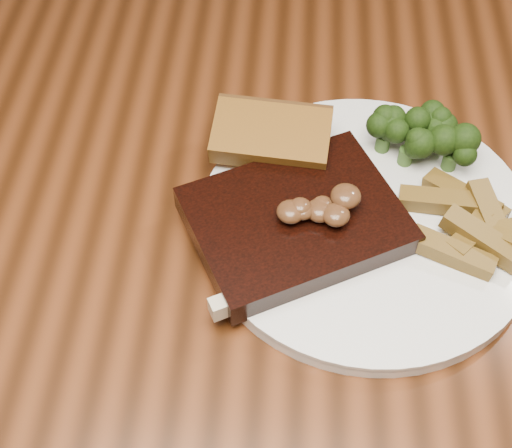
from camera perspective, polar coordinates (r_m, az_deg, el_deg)
The scene contains 9 objects.
dining_table at distance 0.71m, azimuth -0.54°, elevation -6.45°, with size 1.60×0.90×0.75m.
chair_far at distance 1.24m, azimuth 11.62°, elevation 15.30°, with size 0.53×0.53×0.95m.
plate at distance 0.65m, azimuth 8.78°, elevation 0.17°, with size 0.30×0.30×0.01m, color white.
steak at distance 0.62m, azimuth 3.17°, elevation 0.24°, with size 0.18×0.13×0.03m, color black.
steak_bone at distance 0.59m, azimuth 2.94°, elevation -4.70°, with size 0.14×0.01×0.02m, color beige.
mushroom_pile at distance 0.60m, azimuth 3.94°, elevation 2.01°, with size 0.07×0.07×0.03m, color #532F1A, non-canonical shape.
garlic_bread at distance 0.67m, azimuth 1.20°, elevation 5.88°, with size 0.11×0.06×0.02m, color brown.
potato_wedges at distance 0.64m, azimuth 16.34°, elevation -0.51°, with size 0.09×0.09×0.02m, color brown, non-canonical shape.
broccoli_cluster at distance 0.70m, azimuth 13.28°, elevation 7.10°, with size 0.08×0.08×0.04m, color #1B320B, non-canonical shape.
Camera 1 is at (0.03, -0.36, 1.27)m, focal length 50.00 mm.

